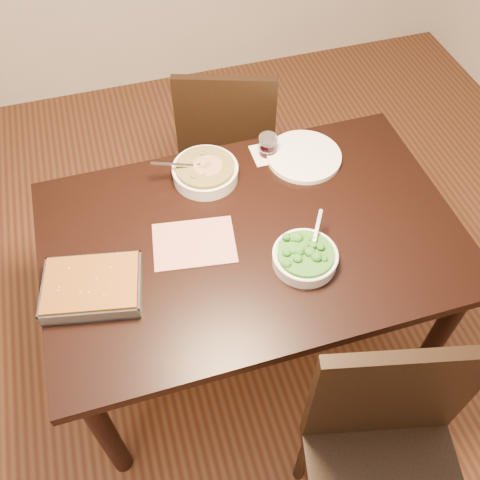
{
  "coord_description": "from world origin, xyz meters",
  "views": [
    {
      "loc": [
        -0.36,
        -1.06,
        2.15
      ],
      "look_at": [
        -0.06,
        -0.05,
        0.8
      ],
      "focal_mm": 40.0,
      "sensor_mm": 36.0,
      "label": 1
    }
  ],
  "objects_px": {
    "baking_dish": "(92,287)",
    "stew_bowl": "(205,171)",
    "broccoli_bowl": "(305,257)",
    "table": "(252,251)",
    "wine_tumbler": "(268,145)",
    "chair_far": "(227,137)",
    "chair_near": "(387,460)",
    "dinner_plate": "(304,156)"
  },
  "relations": [
    {
      "from": "chair_near",
      "to": "baking_dish",
      "type": "bearing_deg",
      "value": 149.38
    },
    {
      "from": "dinner_plate",
      "to": "broccoli_bowl",
      "type": "bearing_deg",
      "value": -110.6
    },
    {
      "from": "table",
      "to": "chair_near",
      "type": "height_order",
      "value": "chair_near"
    },
    {
      "from": "table",
      "to": "broccoli_bowl",
      "type": "distance_m",
      "value": 0.24
    },
    {
      "from": "baking_dish",
      "to": "dinner_plate",
      "type": "height_order",
      "value": "baking_dish"
    },
    {
      "from": "baking_dish",
      "to": "broccoli_bowl",
      "type": "bearing_deg",
      "value": 4.01
    },
    {
      "from": "stew_bowl",
      "to": "broccoli_bowl",
      "type": "distance_m",
      "value": 0.5
    },
    {
      "from": "wine_tumbler",
      "to": "baking_dish",
      "type": "bearing_deg",
      "value": -148.68
    },
    {
      "from": "chair_near",
      "to": "stew_bowl",
      "type": "bearing_deg",
      "value": 116.75
    },
    {
      "from": "chair_far",
      "to": "chair_near",
      "type": "bearing_deg",
      "value": 110.46
    },
    {
      "from": "stew_bowl",
      "to": "wine_tumbler",
      "type": "distance_m",
      "value": 0.26
    },
    {
      "from": "stew_bowl",
      "to": "chair_far",
      "type": "height_order",
      "value": "chair_far"
    },
    {
      "from": "stew_bowl",
      "to": "broccoli_bowl",
      "type": "xyz_separation_m",
      "value": [
        0.21,
        -0.46,
        -0.0
      ]
    },
    {
      "from": "broccoli_bowl",
      "to": "chair_far",
      "type": "bearing_deg",
      "value": 90.09
    },
    {
      "from": "table",
      "to": "chair_far",
      "type": "relative_size",
      "value": 1.56
    },
    {
      "from": "wine_tumbler",
      "to": "broccoli_bowl",
      "type": "bearing_deg",
      "value": -95.1
    },
    {
      "from": "baking_dish",
      "to": "stew_bowl",
      "type": "bearing_deg",
      "value": 50.79
    },
    {
      "from": "table",
      "to": "stew_bowl",
      "type": "height_order",
      "value": "stew_bowl"
    },
    {
      "from": "table",
      "to": "stew_bowl",
      "type": "bearing_deg",
      "value": 105.64
    },
    {
      "from": "broccoli_bowl",
      "to": "table",
      "type": "bearing_deg",
      "value": 128.5
    },
    {
      "from": "dinner_plate",
      "to": "chair_far",
      "type": "relative_size",
      "value": 0.31
    },
    {
      "from": "chair_near",
      "to": "chair_far",
      "type": "relative_size",
      "value": 1.08
    },
    {
      "from": "chair_near",
      "to": "broccoli_bowl",
      "type": "bearing_deg",
      "value": 107.75
    },
    {
      "from": "stew_bowl",
      "to": "dinner_plate",
      "type": "xyz_separation_m",
      "value": [
        0.38,
        -0.01,
        -0.02
      ]
    },
    {
      "from": "chair_near",
      "to": "wine_tumbler",
      "type": "bearing_deg",
      "value": 103.06
    },
    {
      "from": "stew_bowl",
      "to": "baking_dish",
      "type": "xyz_separation_m",
      "value": [
        -0.45,
        -0.38,
        -0.01
      ]
    },
    {
      "from": "broccoli_bowl",
      "to": "chair_near",
      "type": "height_order",
      "value": "chair_near"
    },
    {
      "from": "stew_bowl",
      "to": "chair_far",
      "type": "xyz_separation_m",
      "value": [
        0.21,
        0.47,
        -0.28
      ]
    },
    {
      "from": "broccoli_bowl",
      "to": "chair_far",
      "type": "height_order",
      "value": "chair_far"
    },
    {
      "from": "table",
      "to": "baking_dish",
      "type": "distance_m",
      "value": 0.56
    },
    {
      "from": "table",
      "to": "baking_dish",
      "type": "xyz_separation_m",
      "value": [
        -0.54,
        -0.08,
        0.12
      ]
    },
    {
      "from": "wine_tumbler",
      "to": "table",
      "type": "bearing_deg",
      "value": -115.89
    },
    {
      "from": "baking_dish",
      "to": "dinner_plate",
      "type": "distance_m",
      "value": 0.91
    },
    {
      "from": "table",
      "to": "baking_dish",
      "type": "relative_size",
      "value": 4.18
    },
    {
      "from": "baking_dish",
      "to": "chair_far",
      "type": "height_order",
      "value": "chair_far"
    },
    {
      "from": "stew_bowl",
      "to": "baking_dish",
      "type": "height_order",
      "value": "stew_bowl"
    },
    {
      "from": "wine_tumbler",
      "to": "stew_bowl",
      "type": "bearing_deg",
      "value": -167.8
    },
    {
      "from": "broccoli_bowl",
      "to": "chair_near",
      "type": "distance_m",
      "value": 0.64
    },
    {
      "from": "stew_bowl",
      "to": "baking_dish",
      "type": "distance_m",
      "value": 0.59
    },
    {
      "from": "table",
      "to": "chair_far",
      "type": "bearing_deg",
      "value": 80.72
    },
    {
      "from": "broccoli_bowl",
      "to": "chair_near",
      "type": "bearing_deg",
      "value": -84.99
    },
    {
      "from": "stew_bowl",
      "to": "chair_near",
      "type": "bearing_deg",
      "value": -76.0
    }
  ]
}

